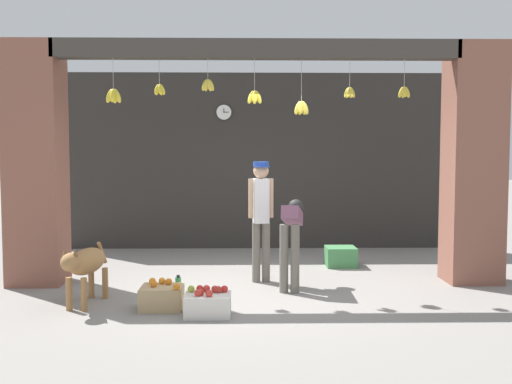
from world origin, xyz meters
name	(u,v)px	position (x,y,z in m)	size (l,w,h in m)	color
ground_plane	(257,287)	(0.00, 0.00, 0.00)	(60.00, 60.00, 0.00)	gray
shop_back_wall	(253,161)	(0.00, 3.14, 1.60)	(7.14, 0.12, 3.20)	#2D2B28
shop_pillar_left	(36,164)	(-2.92, 0.30, 1.60)	(0.70, 0.60, 3.20)	brown
shop_pillar_right	(473,164)	(2.92, 0.30, 1.60)	(0.70, 0.60, 3.20)	brown
storefront_awning	(256,53)	(0.00, 0.12, 3.04)	(5.24, 0.28, 0.97)	#3D3833
dog	(85,264)	(-1.98, -0.83, 0.48)	(0.42, 1.06, 0.72)	#9E7042
shopkeeper	(261,212)	(0.06, 0.34, 0.96)	(0.34, 0.28, 1.63)	#6B665B
worker_stooping	(292,231)	(0.45, -0.04, 0.75)	(0.36, 0.85, 1.12)	#6B665B
fruit_crate_oranges	(162,297)	(-1.09, -0.99, 0.13)	(0.47, 0.41, 0.32)	tan
fruit_crate_apples	(208,304)	(-0.55, -1.28, 0.13)	(0.49, 0.36, 0.31)	silver
produce_box_green	(341,257)	(1.33, 1.38, 0.15)	(0.46, 0.43, 0.30)	#42844C
water_bottle	(178,288)	(-0.95, -0.56, 0.13)	(0.07, 0.07, 0.29)	#38934C
wall_clock	(224,112)	(-0.53, 3.06, 2.48)	(0.29, 0.03, 0.29)	black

